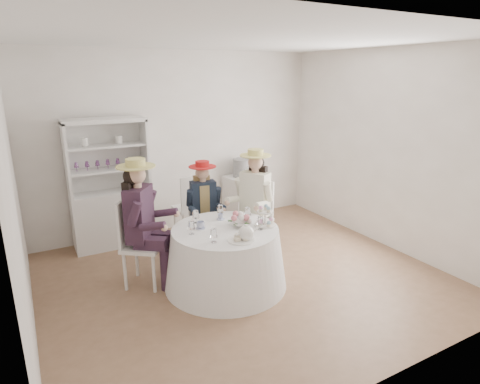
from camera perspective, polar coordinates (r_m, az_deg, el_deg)
ground at (r=4.92m, az=0.58°, el=-12.10°), size 4.50×4.50×0.00m
ceiling at (r=4.34m, az=0.69°, el=21.03°), size 4.50×4.50×0.00m
wall_back at (r=6.23m, az=-8.57°, el=6.98°), size 4.50×0.00×4.50m
wall_front at (r=2.95m, az=20.27°, el=-4.49°), size 4.50×0.00×4.50m
wall_left at (r=3.89m, az=-29.54°, el=-0.65°), size 0.00×4.50×4.50m
wall_right at (r=5.87m, az=20.21°, el=5.58°), size 0.00×4.50×4.50m
tea_table at (r=4.64m, az=-2.08°, el=-9.23°), size 1.40×1.40×0.69m
hutch at (r=5.87m, az=-17.84°, el=-1.35°), size 1.11×0.52×1.80m
side_table at (r=6.62m, az=0.29°, el=-0.95°), size 0.53×0.53×0.75m
hatbox at (r=6.48m, az=0.30°, el=3.45°), size 0.31×0.31×0.29m
guest_left at (r=4.59m, az=-13.81°, el=-3.34°), size 0.64×0.61×1.49m
guest_mid at (r=5.33m, az=-5.20°, el=-1.46°), size 0.48×0.50×1.27m
guest_right at (r=5.27m, az=2.01°, el=-0.62°), size 0.61×0.56×1.43m
spare_chair at (r=5.88m, az=-7.04°, el=-1.84°), size 0.42×0.42×0.97m
teacup_a at (r=4.51m, az=-5.63°, el=-4.76°), size 0.12×0.12×0.07m
teacup_b at (r=4.77m, az=-2.78°, el=-3.56°), size 0.07×0.07×0.06m
teacup_c at (r=4.70m, az=-0.35°, el=-3.84°), size 0.10×0.10×0.07m
flower_bowl at (r=4.55m, az=0.32°, el=-4.61°), size 0.28×0.28×0.05m
flower_arrangement at (r=4.56m, az=-0.04°, el=-3.70°), size 0.18×0.19×0.07m
table_teapot at (r=4.18m, az=0.91°, el=-5.86°), size 0.23×0.17×0.18m
sandwich_plate at (r=4.18m, az=0.13°, el=-6.71°), size 0.28×0.28×0.06m
cupcake_stand at (r=4.57m, az=3.57°, el=-3.76°), size 0.25×0.25×0.23m
stemware_set at (r=4.47m, az=-2.14°, el=-4.34°), size 0.83×0.84×0.15m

